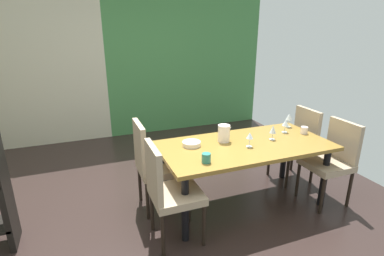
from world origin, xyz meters
TOP-DOWN VIEW (x-y plane):
  - ground_plane at (0.00, 0.00)m, footprint 5.26×5.56m
  - back_panel_interior at (-1.47, 2.73)m, footprint 2.32×0.10m
  - garden_window_panel at (1.16, 2.73)m, footprint 2.94×0.10m
  - dining_table at (0.80, -0.05)m, footprint 1.81×0.89m
  - chair_left_near at (-0.15, -0.33)m, footprint 0.45×0.44m
  - chair_left_far at (-0.15, 0.24)m, footprint 0.45×0.44m
  - chair_right_near at (1.74, -0.33)m, footprint 0.44×0.44m
  - chair_right_far at (1.74, 0.24)m, footprint 0.44×0.44m
  - wine_glass_east at (1.14, -0.04)m, footprint 0.07×0.07m
  - wine_glass_near_shelf at (1.58, 0.25)m, footprint 0.08×0.08m
  - wine_glass_west at (1.41, 0.10)m, footprint 0.07×0.07m
  - wine_glass_right at (0.79, -0.13)m, footprint 0.07×0.07m
  - serving_bowl_south at (0.25, 0.11)m, footprint 0.19×0.19m
  - cup_corner at (0.23, -0.31)m, footprint 0.08×0.08m
  - cup_front at (1.59, -0.01)m, footprint 0.08×0.08m
  - pitcher_near_window at (0.62, 0.10)m, footprint 0.14×0.13m

SIDE VIEW (x-z plane):
  - ground_plane at x=0.00m, z-range -0.02..0.00m
  - chair_right_far at x=1.74m, z-range 0.06..0.99m
  - chair_right_near at x=1.74m, z-range 0.06..0.99m
  - chair_left_near at x=-0.15m, z-range 0.06..1.02m
  - chair_left_far at x=-0.15m, z-range 0.05..1.04m
  - dining_table at x=0.80m, z-range 0.28..1.00m
  - serving_bowl_south at x=0.25m, z-range 0.72..0.77m
  - cup_front at x=1.59m, z-range 0.72..0.80m
  - cup_corner at x=0.23m, z-range 0.72..0.81m
  - pitcher_near_window at x=0.62m, z-range 0.72..0.90m
  - wine_glass_west at x=1.41m, z-range 0.75..0.91m
  - wine_glass_east at x=1.14m, z-range 0.75..0.91m
  - wine_glass_right at x=0.79m, z-range 0.76..0.91m
  - wine_glass_near_shelf at x=1.58m, z-range 0.76..0.93m
  - back_panel_interior at x=-1.47m, z-range 0.00..2.77m
  - garden_window_panel at x=1.16m, z-range 0.00..2.77m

